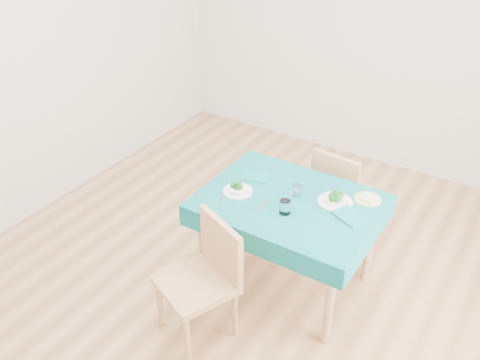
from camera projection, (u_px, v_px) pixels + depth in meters
The scene contains 16 objects.
room_shell at pixel (240, 116), 3.49m from camera, with size 4.02×4.52×2.73m.
table at pixel (287, 243), 3.90m from camera, with size 1.21×0.92×0.76m, color #085F5D.
chair_near at pixel (195, 269), 3.40m from camera, with size 0.45×0.49×1.11m, color tan.
chair_far at pixel (344, 185), 4.34m from camera, with size 0.40×0.44×1.01m, color tan.
bowl_near at pixel (238, 188), 3.77m from camera, with size 0.21×0.21×0.06m, color white, non-canonical shape.
bowl_far at pixel (336, 198), 3.66m from camera, with size 0.24×0.24×0.07m, color white, non-canonical shape.
fork_near at pixel (225, 194), 3.76m from camera, with size 0.02×0.18×0.00m, color silver.
knife_near at pixel (263, 205), 3.65m from camera, with size 0.02×0.21×0.00m, color silver.
fork_far at pixel (296, 190), 3.81m from camera, with size 0.02×0.17×0.00m, color silver.
knife_far at pixel (358, 221), 3.50m from camera, with size 0.01×0.19×0.00m, color silver.
napkin_near at pixel (255, 177), 3.95m from camera, with size 0.19×0.13×0.01m, color #0C6966.
napkin_far at pixel (350, 217), 3.53m from camera, with size 0.21×0.15×0.01m, color #0C6966.
tumbler_center at pixel (297, 190), 3.73m from camera, with size 0.07×0.07×0.08m, color white.
tumbler_side at pixel (285, 207), 3.55m from camera, with size 0.08×0.08×0.10m, color white.
side_plate at pixel (368, 199), 3.70m from camera, with size 0.19×0.19×0.01m, color #C9D668.
bread_slice at pixel (368, 198), 3.70m from camera, with size 0.10×0.10×0.01m, color beige.
Camera 1 is at (1.71, -2.67, 2.85)m, focal length 40.00 mm.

